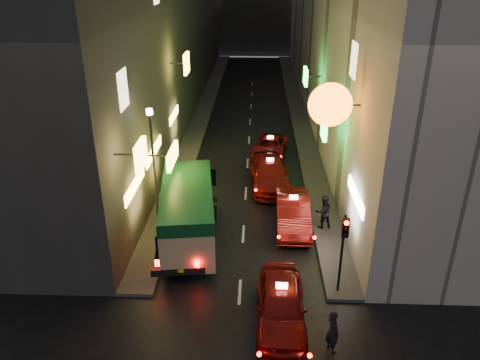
# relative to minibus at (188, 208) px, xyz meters

# --- Properties ---
(building_left) EXTENTS (7.63, 52.00, 18.00)m
(building_left) POSITION_rel_minibus_xyz_m (-5.40, 21.73, 7.19)
(building_left) COLOR #393734
(building_left) RESTS_ON ground
(building_right) EXTENTS (8.23, 52.00, 18.00)m
(building_right) POSITION_rel_minibus_xyz_m (10.60, 21.73, 7.19)
(building_right) COLOR #BAB4AA
(building_right) RESTS_ON ground
(sidewalk_left) EXTENTS (1.50, 52.00, 0.15)m
(sidewalk_left) POSITION_rel_minibus_xyz_m (-1.65, 21.73, -1.73)
(sidewalk_left) COLOR #464341
(sidewalk_left) RESTS_ON ground
(sidewalk_right) EXTENTS (1.50, 52.00, 0.15)m
(sidewalk_right) POSITION_rel_minibus_xyz_m (6.85, 21.73, -1.73)
(sidewalk_right) COLOR #464341
(sidewalk_right) RESTS_ON ground
(minibus) EXTENTS (3.16, 6.90, 2.86)m
(minibus) POSITION_rel_minibus_xyz_m (0.00, 0.00, 0.00)
(minibus) COLOR tan
(minibus) RESTS_ON ground
(taxi_near) EXTENTS (2.43, 5.75, 1.99)m
(taxi_near) POSITION_rel_minibus_xyz_m (4.19, -5.42, -0.89)
(taxi_near) COLOR maroon
(taxi_near) RESTS_ON ground
(taxi_second) EXTENTS (2.42, 5.75, 1.99)m
(taxi_second) POSITION_rel_minibus_xyz_m (5.08, 1.62, -0.89)
(taxi_second) COLOR maroon
(taxi_second) RESTS_ON ground
(taxi_third) EXTENTS (2.79, 5.95, 2.01)m
(taxi_third) POSITION_rel_minibus_xyz_m (4.00, 6.42, -0.88)
(taxi_third) COLOR maroon
(taxi_third) RESTS_ON ground
(taxi_far) EXTENTS (2.60, 4.85, 1.64)m
(taxi_far) POSITION_rel_minibus_xyz_m (4.12, 11.22, -1.07)
(taxi_far) COLOR maroon
(taxi_far) RESTS_ON ground
(pedestrian_crossing) EXTENTS (0.63, 0.74, 1.91)m
(pedestrian_crossing) POSITION_rel_minibus_xyz_m (5.90, -6.80, -0.85)
(pedestrian_crossing) COLOR black
(pedestrian_crossing) RESTS_ON ground
(pedestrian_sidewalk) EXTENTS (0.82, 0.59, 1.99)m
(pedestrian_sidewalk) POSITION_rel_minibus_xyz_m (6.57, 1.32, -0.66)
(pedestrian_sidewalk) COLOR black
(pedestrian_sidewalk) RESTS_ON sidewalk_right
(traffic_light) EXTENTS (0.26, 0.43, 3.50)m
(traffic_light) POSITION_rel_minibus_xyz_m (6.60, -3.80, 0.88)
(traffic_light) COLOR black
(traffic_light) RESTS_ON sidewalk_right
(lamp_post) EXTENTS (0.28, 0.28, 6.22)m
(lamp_post) POSITION_rel_minibus_xyz_m (-1.60, 0.73, 1.92)
(lamp_post) COLOR black
(lamp_post) RESTS_ON sidewalk_left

